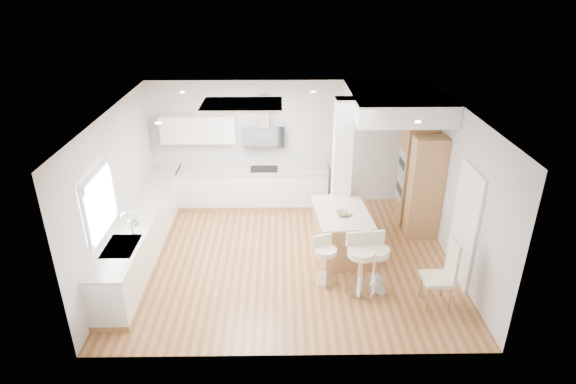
{
  "coord_description": "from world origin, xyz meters",
  "views": [
    {
      "loc": [
        -0.12,
        -7.65,
        4.95
      ],
      "look_at": [
        0.0,
        0.4,
        1.18
      ],
      "focal_mm": 30.0,
      "sensor_mm": 36.0,
      "label": 1
    }
  ],
  "objects_px": {
    "bar_stool_c": "(374,260)",
    "dining_chair": "(445,271)",
    "bar_stool_a": "(325,258)",
    "bar_stool_b": "(360,262)",
    "peninsula": "(341,232)"
  },
  "relations": [
    {
      "from": "bar_stool_a",
      "to": "dining_chair",
      "type": "height_order",
      "value": "dining_chair"
    },
    {
      "from": "peninsula",
      "to": "bar_stool_c",
      "type": "height_order",
      "value": "bar_stool_c"
    },
    {
      "from": "bar_stool_a",
      "to": "bar_stool_b",
      "type": "xyz_separation_m",
      "value": [
        0.55,
        -0.28,
        0.11
      ]
    },
    {
      "from": "bar_stool_a",
      "to": "dining_chair",
      "type": "bearing_deg",
      "value": -38.36
    },
    {
      "from": "bar_stool_c",
      "to": "dining_chair",
      "type": "relative_size",
      "value": 0.89
    },
    {
      "from": "peninsula",
      "to": "bar_stool_c",
      "type": "bearing_deg",
      "value": -75.34
    },
    {
      "from": "bar_stool_c",
      "to": "bar_stool_a",
      "type": "bearing_deg",
      "value": 153.92
    },
    {
      "from": "peninsula",
      "to": "bar_stool_a",
      "type": "relative_size",
      "value": 1.73
    },
    {
      "from": "bar_stool_b",
      "to": "dining_chair",
      "type": "distance_m",
      "value": 1.32
    },
    {
      "from": "peninsula",
      "to": "bar_stool_c",
      "type": "relative_size",
      "value": 1.45
    },
    {
      "from": "peninsula",
      "to": "bar_stool_b",
      "type": "distance_m",
      "value": 1.28
    },
    {
      "from": "bar_stool_a",
      "to": "bar_stool_b",
      "type": "bearing_deg",
      "value": -47.53
    },
    {
      "from": "bar_stool_c",
      "to": "dining_chair",
      "type": "xyz_separation_m",
      "value": [
        1.04,
        -0.38,
        0.04
      ]
    },
    {
      "from": "peninsula",
      "to": "bar_stool_b",
      "type": "xyz_separation_m",
      "value": [
        0.17,
        -1.26,
        0.16
      ]
    },
    {
      "from": "dining_chair",
      "to": "bar_stool_a",
      "type": "bearing_deg",
      "value": 160.28
    }
  ]
}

